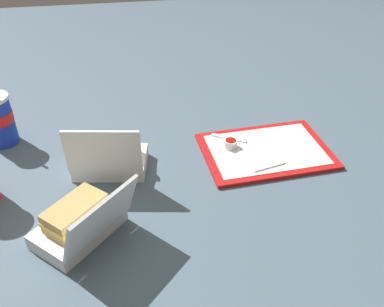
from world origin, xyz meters
name	(u,v)px	position (x,y,z in m)	size (l,w,h in m)	color
ground_plane	(173,161)	(0.00, 0.00, 0.00)	(3.20, 3.20, 0.00)	#4C6070
food_tray	(266,151)	(0.28, -0.01, 0.01)	(0.39, 0.28, 0.01)	red
ketchup_cup	(231,143)	(0.18, 0.02, 0.03)	(0.04, 0.04, 0.02)	white
napkin_stack	(261,158)	(0.25, -0.05, 0.02)	(0.10, 0.10, 0.00)	white
plastic_fork	(229,138)	(0.18, 0.07, 0.02)	(0.11, 0.01, 0.01)	white
clamshell_hotdog_front	(110,158)	(-0.18, -0.01, 0.04)	(0.22, 0.18, 0.17)	white
clamshell_sandwich_back	(80,222)	(-0.25, -0.26, 0.04)	(0.26, 0.27, 0.16)	white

